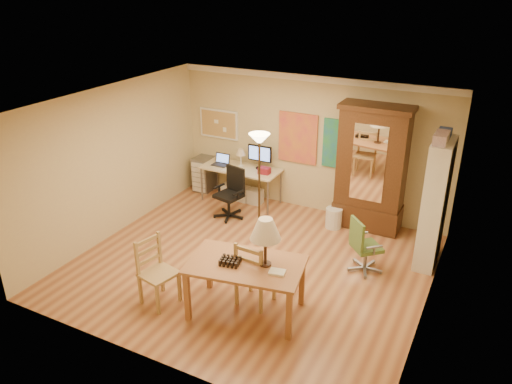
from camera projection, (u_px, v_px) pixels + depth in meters
The scene contains 16 objects.
floor at pixel (251, 265), 8.23m from camera, with size 5.50×5.50×0.00m, color brown.
crown_molding at pixel (312, 78), 9.16m from camera, with size 5.50×0.08×0.12m, color white.
corkboard at pixel (219, 124), 10.49m from camera, with size 0.90×0.04×0.62m, color tan.
art_panel_left at pixel (298, 138), 9.76m from camera, with size 0.80×0.04×1.00m, color gold.
art_panel_right at pixel (342, 145), 9.38m from camera, with size 0.75×0.04×0.95m, color teal.
dining_table at pixel (253, 254), 6.73m from camera, with size 1.72×1.21×1.48m.
ladder_chair_back at pixel (254, 275), 7.10m from camera, with size 0.50×0.48×1.02m.
ladder_chair_left at pixel (157, 273), 7.14m from camera, with size 0.54×0.56×1.01m.
torchiere_lamp at pixel (259, 156), 8.39m from camera, with size 0.36×0.36×1.98m.
computer_desk at pixel (243, 181), 10.35m from camera, with size 1.64×0.72×1.24m.
office_chair_black at pixel (230, 204), 9.75m from camera, with size 0.62×0.62×1.00m.
office_chair_green at pixel (364, 257), 7.98m from camera, with size 0.60×0.60×0.93m.
drawer_cart at pixel (204, 174), 10.92m from camera, with size 0.38×0.45×0.75m.
armoire at pixel (371, 176), 9.09m from camera, with size 1.27×0.61×2.34m.
bookshelf at pixel (435, 204), 7.91m from camera, with size 0.32×0.84×2.11m.
wastebin at pixel (334, 218), 9.37m from camera, with size 0.31×0.31×0.39m, color silver.
Camera 1 is at (3.29, -6.22, 4.43)m, focal length 35.00 mm.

